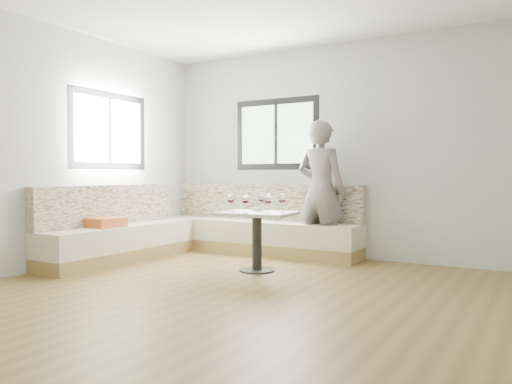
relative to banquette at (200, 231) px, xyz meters
The scene contains 10 objects.
room 2.42m from the banquette, 45.70° to the right, with size 5.01×5.01×2.81m.
banquette is the anchor object (origin of this frame).
table 1.30m from the banquette, 23.49° to the right, with size 0.87×0.70×0.67m.
person 1.69m from the banquette, 20.49° to the left, with size 0.65×0.42×1.77m, color slate.
olive_ramekin 1.24m from the banquette, 19.72° to the right, with size 0.10×0.10×0.04m.
wine_glass_a 1.25m from the banquette, 35.57° to the right, with size 0.09×0.09×0.21m.
wine_glass_b 1.47m from the banquette, 32.18° to the right, with size 0.09×0.09×0.21m.
wine_glass_c 1.60m from the banquette, 24.24° to the right, with size 0.09×0.09×0.21m.
wine_glass_d 1.33m from the banquette, 18.54° to the right, with size 0.09×0.09×0.21m.
wine_glass_e 1.57m from the banquette, 15.38° to the right, with size 0.09×0.09×0.21m.
Camera 1 is at (2.41, -3.68, 1.08)m, focal length 35.00 mm.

